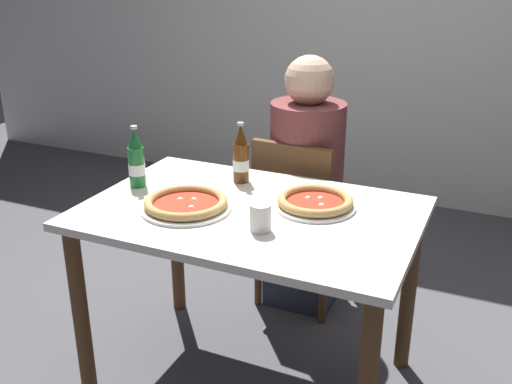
% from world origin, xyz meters
% --- Properties ---
extents(ground_plane, '(8.00, 8.00, 0.00)m').
position_xyz_m(ground_plane, '(0.00, 0.00, 0.00)').
color(ground_plane, '#4C4C51').
extents(back_wall_tiled, '(7.00, 0.10, 2.60)m').
position_xyz_m(back_wall_tiled, '(0.00, 2.20, 1.30)').
color(back_wall_tiled, white).
rests_on(back_wall_tiled, ground_plane).
extents(dining_table_main, '(1.20, 0.80, 0.75)m').
position_xyz_m(dining_table_main, '(0.00, 0.00, 0.64)').
color(dining_table_main, silver).
rests_on(dining_table_main, ground_plane).
extents(chair_behind_table, '(0.43, 0.43, 0.85)m').
position_xyz_m(chair_behind_table, '(-0.02, 0.61, 0.48)').
color(chair_behind_table, brown).
rests_on(chair_behind_table, ground_plane).
extents(diner_seated, '(0.34, 0.34, 1.21)m').
position_xyz_m(diner_seated, '(-0.02, 0.66, 0.58)').
color(diner_seated, '#2D3342').
rests_on(diner_seated, ground_plane).
extents(pizza_margherita_near, '(0.33, 0.33, 0.04)m').
position_xyz_m(pizza_margherita_near, '(-0.21, -0.09, 0.77)').
color(pizza_margherita_near, white).
rests_on(pizza_margherita_near, dining_table_main).
extents(pizza_marinara_far, '(0.30, 0.30, 0.04)m').
position_xyz_m(pizza_marinara_far, '(0.21, 0.11, 0.77)').
color(pizza_marinara_far, white).
rests_on(pizza_marinara_far, dining_table_main).
extents(beer_bottle_left, '(0.07, 0.07, 0.25)m').
position_xyz_m(beer_bottle_left, '(-0.51, 0.03, 0.85)').
color(beer_bottle_left, '#196B2D').
rests_on(beer_bottle_left, dining_table_main).
extents(beer_bottle_center, '(0.07, 0.07, 0.25)m').
position_xyz_m(beer_bottle_center, '(-0.15, 0.25, 0.85)').
color(beer_bottle_center, '#512D0F').
rests_on(beer_bottle_center, dining_table_main).
extents(paper_cup, '(0.07, 0.07, 0.09)m').
position_xyz_m(paper_cup, '(0.10, -0.15, 0.80)').
color(paper_cup, white).
rests_on(paper_cup, dining_table_main).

